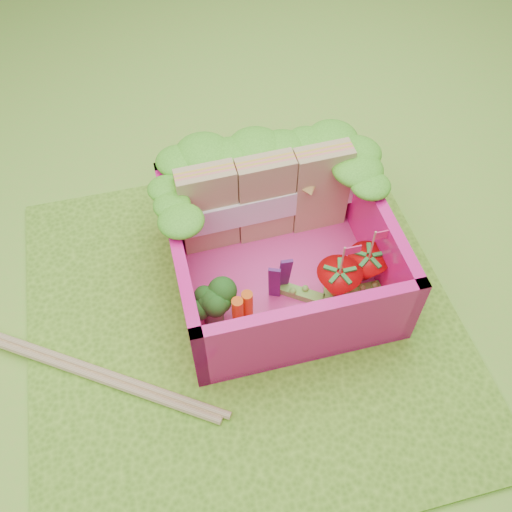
{
  "coord_description": "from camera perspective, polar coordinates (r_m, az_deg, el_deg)",
  "views": [
    {
      "loc": [
        -0.37,
        -1.78,
        3.08
      ],
      "look_at": [
        0.15,
        0.28,
        0.28
      ],
      "focal_mm": 40.0,
      "sensor_mm": 36.0,
      "label": 1
    }
  ],
  "objects": [
    {
      "name": "strawberry_right",
      "position": [
        3.59,
        10.94,
        -1.3
      ],
      "size": [
        0.26,
        0.26,
        0.5
      ],
      "color": "red",
      "rests_on": "bento_floor"
    },
    {
      "name": "strawberry_left",
      "position": [
        3.49,
        8.13,
        -2.92
      ],
      "size": [
        0.27,
        0.27,
        0.51
      ],
      "color": "red",
      "rests_on": "bento_floor"
    },
    {
      "name": "ground",
      "position": [
        3.57,
        -1.21,
        -6.64
      ],
      "size": [
        14.0,
        14.0,
        0.0
      ],
      "primitive_type": "plane",
      "color": "#84D63C",
      "rests_on": "ground"
    },
    {
      "name": "bento_box",
      "position": [
        3.52,
        2.34,
        0.72
      ],
      "size": [
        1.3,
        1.3,
        0.55
      ],
      "color": "#F0147F",
      "rests_on": "placemat"
    },
    {
      "name": "broccoli",
      "position": [
        3.34,
        -4.36,
        -4.78
      ],
      "size": [
        0.34,
        0.34,
        0.27
      ],
      "color": "#538E45",
      "rests_on": "bento_floor"
    },
    {
      "name": "purple_wedges",
      "position": [
        3.43,
        2.36,
        -2.26
      ],
      "size": [
        0.15,
        0.08,
        0.38
      ],
      "color": "#4A1855",
      "rests_on": "bento_floor"
    },
    {
      "name": "carrot_sticks",
      "position": [
        3.37,
        -1.37,
        -5.4
      ],
      "size": [
        0.14,
        0.11,
        0.27
      ],
      "color": "#E95013",
      "rests_on": "bento_floor"
    },
    {
      "name": "snap_peas",
      "position": [
        3.62,
        8.19,
        -3.14
      ],
      "size": [
        0.74,
        0.53,
        0.05
      ],
      "color": "#5DA433",
      "rests_on": "bento_floor"
    },
    {
      "name": "bento_floor",
      "position": [
        3.72,
        2.21,
        -1.65
      ],
      "size": [
        1.3,
        1.3,
        0.05
      ],
      "primitive_type": "cube",
      "color": "#E2398C",
      "rests_on": "placemat"
    },
    {
      "name": "lettuce_ruffle",
      "position": [
        3.56,
        0.53,
        9.56
      ],
      "size": [
        1.43,
        0.77,
        0.11
      ],
      "color": "#3C991B",
      "rests_on": "bento_box"
    },
    {
      "name": "placemat",
      "position": [
        3.56,
        -1.21,
        -6.51
      ],
      "size": [
        2.6,
        2.6,
        0.03
      ],
      "primitive_type": "cube",
      "color": "#599621",
      "rests_on": "ground"
    },
    {
      "name": "chopsticks",
      "position": [
        3.58,
        -19.19,
        -9.82
      ],
      "size": [
        1.84,
        1.23,
        0.05
      ],
      "color": "tan",
      "rests_on": "placemat"
    },
    {
      "name": "sandwich_stack",
      "position": [
        3.67,
        0.98,
        5.77
      ],
      "size": [
        1.17,
        0.2,
        0.64
      ],
      "color": "tan",
      "rests_on": "bento_floor"
    }
  ]
}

